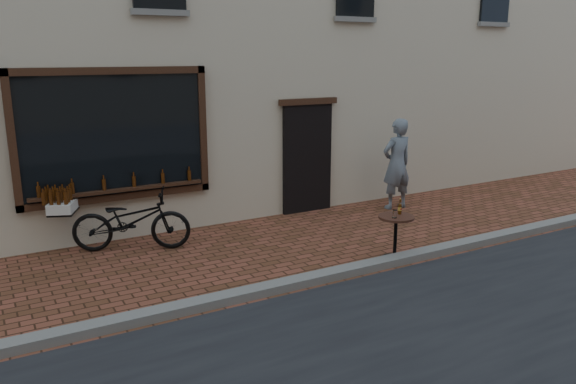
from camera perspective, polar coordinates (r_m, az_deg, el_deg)
ground at (r=7.97m, az=3.19°, el=-9.68°), size 90.00×90.00×0.00m
kerb at (r=8.10m, az=2.42°, el=-8.80°), size 90.00×0.25×0.12m
cargo_bicycle at (r=9.62m, az=-15.88°, el=-2.75°), size 2.31×1.42×1.08m
bistro_table at (r=8.98m, az=10.90°, el=-3.66°), size 0.56×0.56×0.96m
pedestrian at (r=11.91m, az=10.99°, el=2.82°), size 0.70×0.46×1.89m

